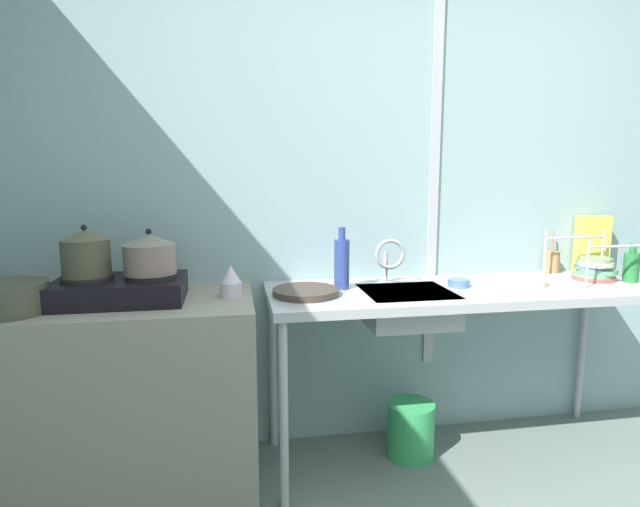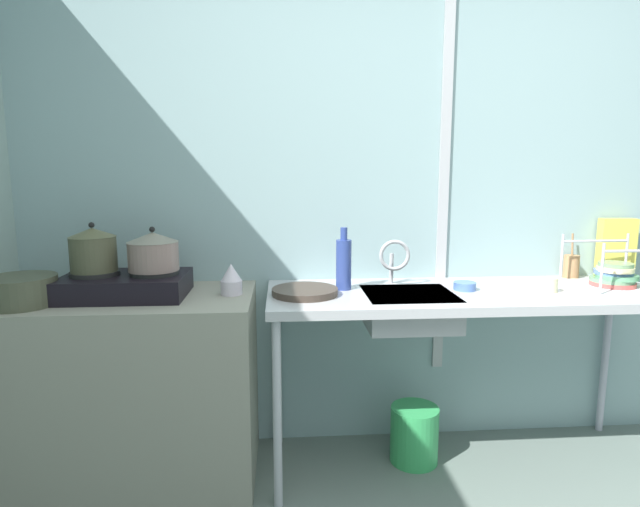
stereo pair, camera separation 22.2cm
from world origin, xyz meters
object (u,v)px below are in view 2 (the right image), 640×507
(pot_on_left_burner, at_px, (93,249))
(dish_rack, at_px, (614,278))
(pot_beside_stove, at_px, (20,291))
(sink_basin, at_px, (409,309))
(faucet, at_px, (394,257))
(percolator, at_px, (231,280))
(pot_on_right_burner, at_px, (153,251))
(bottle_by_sink, at_px, (344,263))
(small_bowl_on_drainboard, at_px, (465,286))
(cereal_box, at_px, (616,248))
(stove, at_px, (125,285))
(bucket_on_floor, at_px, (414,434))
(frying_pan, at_px, (305,292))
(cup_by_rack, at_px, (550,285))
(utensil_jar, at_px, (571,266))

(pot_on_left_burner, height_order, dish_rack, pot_on_left_burner)
(pot_beside_stove, height_order, sink_basin, pot_beside_stove)
(faucet, bearing_deg, pot_on_left_burner, -174.52)
(pot_beside_stove, height_order, dish_rack, dish_rack)
(percolator, distance_m, sink_basin, 0.79)
(pot_on_right_burner, relative_size, bottle_by_sink, 0.76)
(faucet, relative_size, bottle_by_sink, 0.77)
(pot_on_right_burner, relative_size, faucet, 0.98)
(dish_rack, relative_size, bottle_by_sink, 1.23)
(small_bowl_on_drainboard, bearing_deg, cereal_box, 14.94)
(dish_rack, bearing_deg, faucet, 172.35)
(faucet, relative_size, small_bowl_on_drainboard, 2.17)
(dish_rack, bearing_deg, bottle_by_sink, 176.54)
(stove, xyz_separation_m, sink_basin, (1.23, -0.03, -0.12))
(pot_on_right_burner, bearing_deg, bottle_by_sink, 4.69)
(stove, bearing_deg, bucket_on_floor, 1.58)
(pot_beside_stove, height_order, small_bowl_on_drainboard, pot_beside_stove)
(sink_basin, xyz_separation_m, bucket_on_floor, (0.06, 0.07, -0.64))
(faucet, bearing_deg, bucket_on_floor, -43.14)
(stove, height_order, bucket_on_floor, stove)
(pot_on_left_burner, height_order, pot_on_right_burner, pot_on_left_burner)
(cereal_box, bearing_deg, pot_beside_stove, -168.10)
(dish_rack, distance_m, small_bowl_on_drainboard, 0.69)
(dish_rack, bearing_deg, pot_on_left_burner, 179.82)
(frying_pan, distance_m, cup_by_rack, 1.09)
(bottle_by_sink, bearing_deg, sink_basin, -19.62)
(percolator, height_order, small_bowl_on_drainboard, percolator)
(pot_on_left_burner, bearing_deg, pot_beside_stove, -155.12)
(faucet, xyz_separation_m, bucket_on_floor, (0.10, -0.09, -0.84))
(pot_on_left_burner, distance_m, cereal_box, 2.49)
(stove, xyz_separation_m, pot_on_right_burner, (0.12, 0.00, 0.14))
(dish_rack, relative_size, cereal_box, 1.16)
(small_bowl_on_drainboard, bearing_deg, dish_rack, -1.64)
(dish_rack, bearing_deg, small_bowl_on_drainboard, 178.36)
(pot_on_left_burner, xyz_separation_m, cereal_box, (2.48, 0.24, -0.06))
(cup_by_rack, xyz_separation_m, cereal_box, (0.50, 0.30, 0.12))
(cereal_box, bearing_deg, bottle_by_sink, -168.51)
(cup_by_rack, height_order, bucket_on_floor, cup_by_rack)
(pot_beside_stove, bearing_deg, sink_basin, 3.02)
(dish_rack, distance_m, bucket_on_floor, 1.17)
(pot_on_right_burner, xyz_separation_m, bucket_on_floor, (1.17, 0.04, -0.90))
(sink_basin, distance_m, dish_rack, 0.97)
(faucet, bearing_deg, bottle_by_sink, -166.54)
(sink_basin, xyz_separation_m, utensil_jar, (0.90, 0.27, 0.13))
(small_bowl_on_drainboard, bearing_deg, frying_pan, -176.85)
(cup_by_rack, height_order, small_bowl_on_drainboard, cup_by_rack)
(cereal_box, xyz_separation_m, utensil_jar, (-0.23, -0.01, -0.09))
(pot_beside_stove, relative_size, utensil_jar, 1.22)
(sink_basin, bearing_deg, pot_on_right_burner, 178.34)
(percolator, relative_size, faucet, 0.62)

